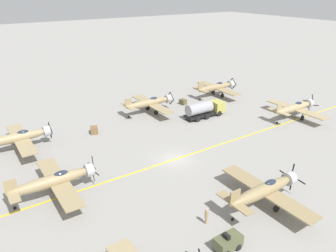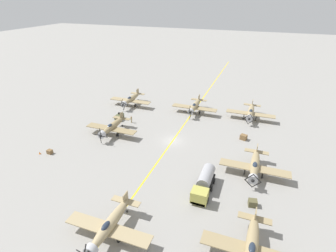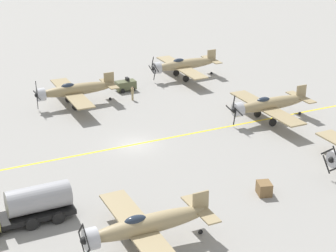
% 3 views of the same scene
% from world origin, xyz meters
% --- Properties ---
extents(ground_plane, '(400.00, 400.00, 0.00)m').
position_xyz_m(ground_plane, '(0.00, 0.00, 0.00)').
color(ground_plane, gray).
extents(taxiway_stripe, '(0.30, 160.00, 0.01)m').
position_xyz_m(taxiway_stripe, '(0.00, 0.00, 0.00)').
color(taxiway_stripe, yellow).
rests_on(taxiway_stripe, ground).
extents(airplane_mid_left, '(12.00, 9.98, 3.65)m').
position_xyz_m(airplane_mid_left, '(-17.50, 6.36, 2.01)').
color(airplane_mid_left, '#9E8A61').
rests_on(airplane_mid_left, ground).
extents(airplane_mid_right, '(12.00, 9.98, 3.80)m').
position_xyz_m(airplane_mid_right, '(13.85, 2.12, 2.01)').
color(airplane_mid_right, '#968259').
rests_on(airplane_mid_right, ground).
extents(airplane_near_center, '(12.00, 9.98, 3.78)m').
position_xyz_m(airplane_near_center, '(-0.52, -16.18, 2.01)').
color(airplane_near_center, '#9D8960').
rests_on(airplane_near_center, ground).
extents(airplane_near_right, '(12.00, 9.98, 3.70)m').
position_xyz_m(airplane_near_right, '(17.94, -14.83, 2.01)').
color(airplane_near_right, tan).
rests_on(airplane_near_right, ground).
extents(fuel_tanker, '(2.68, 8.00, 2.98)m').
position_xyz_m(fuel_tanker, '(-10.20, 13.63, 1.51)').
color(fuel_tanker, black).
rests_on(fuel_tanker, ground).
extents(tow_tractor, '(1.57, 2.60, 1.79)m').
position_xyz_m(tow_tractor, '(16.46, -5.58, 0.79)').
color(tow_tractor, '#515638').
rests_on(tow_tractor, ground).
extents(ground_crew_walking, '(0.38, 0.38, 1.76)m').
position_xyz_m(ground_crew_walking, '(12.70, -5.01, 0.96)').
color(ground_crew_walking, tan).
rests_on(ground_crew_walking, ground).
extents(supply_crate_outboard, '(1.63, 1.48, 1.13)m').
position_xyz_m(supply_crate_outboard, '(-14.47, -6.07, 0.56)').
color(supply_crate_outboard, brown).
rests_on(supply_crate_outboard, ground).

